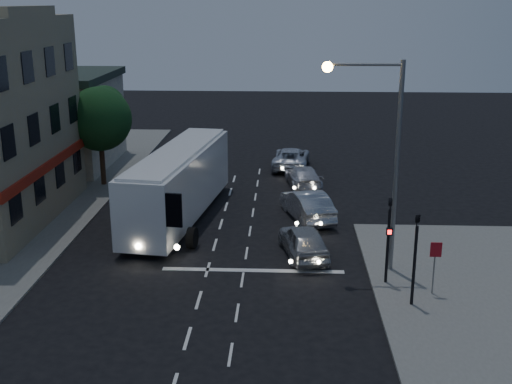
{
  "coord_description": "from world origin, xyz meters",
  "views": [
    {
      "loc": [
        3.32,
        -23.94,
        11.37
      ],
      "look_at": [
        1.92,
        6.68,
        2.2
      ],
      "focal_mm": 45.0,
      "sensor_mm": 36.0,
      "label": 1
    }
  ],
  "objects_px": {
    "car_sedan_c": "(291,158)",
    "traffic_signal_side": "(416,249)",
    "car_suv": "(303,241)",
    "traffic_signal_main": "(389,230)",
    "car_sedan_b": "(303,177)",
    "regulatory_sign": "(435,259)",
    "tour_bus": "(179,182)",
    "street_tree": "(99,116)",
    "car_sedan_a": "(307,205)",
    "streetlight": "(382,143)"
  },
  "relations": [
    {
      "from": "car_suv",
      "to": "traffic_signal_main",
      "type": "relative_size",
      "value": 1.06
    },
    {
      "from": "traffic_signal_side",
      "to": "car_suv",
      "type": "bearing_deg",
      "value": 129.02
    },
    {
      "from": "car_sedan_c",
      "to": "traffic_signal_side",
      "type": "xyz_separation_m",
      "value": [
        4.51,
        -21.34,
        1.7
      ]
    },
    {
      "from": "car_suv",
      "to": "tour_bus",
      "type": "bearing_deg",
      "value": -49.37
    },
    {
      "from": "streetlight",
      "to": "street_tree",
      "type": "height_order",
      "value": "streetlight"
    },
    {
      "from": "car_sedan_b",
      "to": "car_sedan_a",
      "type": "bearing_deg",
      "value": 82.11
    },
    {
      "from": "car_sedan_a",
      "to": "traffic_signal_main",
      "type": "xyz_separation_m",
      "value": [
        3.02,
        -8.28,
        1.63
      ]
    },
    {
      "from": "car_suv",
      "to": "regulatory_sign",
      "type": "bearing_deg",
      "value": 129.66
    },
    {
      "from": "regulatory_sign",
      "to": "street_tree",
      "type": "xyz_separation_m",
      "value": [
        -17.51,
        15.26,
        2.9
      ]
    },
    {
      "from": "traffic_signal_side",
      "to": "street_tree",
      "type": "height_order",
      "value": "street_tree"
    },
    {
      "from": "regulatory_sign",
      "to": "car_sedan_c",
      "type": "bearing_deg",
      "value": 105.13
    },
    {
      "from": "car_sedan_c",
      "to": "regulatory_sign",
      "type": "height_order",
      "value": "regulatory_sign"
    },
    {
      "from": "tour_bus",
      "to": "car_sedan_c",
      "type": "bearing_deg",
      "value": 69.25
    },
    {
      "from": "tour_bus",
      "to": "traffic_signal_main",
      "type": "distance_m",
      "value": 12.81
    },
    {
      "from": "car_sedan_c",
      "to": "tour_bus",
      "type": "bearing_deg",
      "value": 66.18
    },
    {
      "from": "regulatory_sign",
      "to": "streetlight",
      "type": "distance_m",
      "value": 5.18
    },
    {
      "from": "car_sedan_c",
      "to": "traffic_signal_main",
      "type": "xyz_separation_m",
      "value": [
        3.81,
        -19.36,
        1.7
      ]
    },
    {
      "from": "car_sedan_a",
      "to": "traffic_signal_main",
      "type": "bearing_deg",
      "value": 92.67
    },
    {
      "from": "tour_bus",
      "to": "regulatory_sign",
      "type": "distance_m",
      "value": 14.78
    },
    {
      "from": "car_sedan_a",
      "to": "traffic_signal_side",
      "type": "distance_m",
      "value": 11.03
    },
    {
      "from": "car_sedan_b",
      "to": "car_sedan_c",
      "type": "bearing_deg",
      "value": -89.62
    },
    {
      "from": "streetlight",
      "to": "regulatory_sign",
      "type": "bearing_deg",
      "value": -51.25
    },
    {
      "from": "car_sedan_b",
      "to": "traffic_signal_side",
      "type": "height_order",
      "value": "traffic_signal_side"
    },
    {
      "from": "traffic_signal_main",
      "to": "streetlight",
      "type": "height_order",
      "value": "streetlight"
    },
    {
      "from": "car_sedan_c",
      "to": "regulatory_sign",
      "type": "xyz_separation_m",
      "value": [
        5.51,
        -20.38,
        0.87
      ]
    },
    {
      "from": "car_sedan_c",
      "to": "streetlight",
      "type": "xyz_separation_m",
      "value": [
        3.55,
        -17.94,
        5.01
      ]
    },
    {
      "from": "car_sedan_b",
      "to": "traffic_signal_side",
      "type": "relative_size",
      "value": 1.13
    },
    {
      "from": "car_suv",
      "to": "car_sedan_c",
      "type": "xyz_separation_m",
      "value": [
        -0.46,
        16.34,
        -0.02
      ]
    },
    {
      "from": "regulatory_sign",
      "to": "car_sedan_a",
      "type": "bearing_deg",
      "value": 116.91
    },
    {
      "from": "car_sedan_c",
      "to": "car_sedan_a",
      "type": "bearing_deg",
      "value": 98.76
    },
    {
      "from": "traffic_signal_main",
      "to": "regulatory_sign",
      "type": "xyz_separation_m",
      "value": [
        1.7,
        -1.01,
        -0.82
      ]
    },
    {
      "from": "regulatory_sign",
      "to": "tour_bus",
      "type": "bearing_deg",
      "value": 141.91
    },
    {
      "from": "car_sedan_b",
      "to": "traffic_signal_side",
      "type": "bearing_deg",
      "value": 94.55
    },
    {
      "from": "car_sedan_c",
      "to": "traffic_signal_main",
      "type": "height_order",
      "value": "traffic_signal_main"
    },
    {
      "from": "car_suv",
      "to": "car_sedan_a",
      "type": "distance_m",
      "value": 5.27
    },
    {
      "from": "tour_bus",
      "to": "streetlight",
      "type": "height_order",
      "value": "streetlight"
    },
    {
      "from": "traffic_signal_main",
      "to": "street_tree",
      "type": "xyz_separation_m",
      "value": [
        -15.81,
        14.25,
        2.08
      ]
    },
    {
      "from": "traffic_signal_side",
      "to": "street_tree",
      "type": "bearing_deg",
      "value": 135.5
    },
    {
      "from": "streetlight",
      "to": "street_tree",
      "type": "relative_size",
      "value": 1.45
    },
    {
      "from": "car_suv",
      "to": "streetlight",
      "type": "distance_m",
      "value": 6.09
    },
    {
      "from": "car_suv",
      "to": "car_sedan_b",
      "type": "xyz_separation_m",
      "value": [
        0.29,
        11.48,
        -0.07
      ]
    },
    {
      "from": "streetlight",
      "to": "street_tree",
      "type": "distance_m",
      "value": 20.19
    },
    {
      "from": "traffic_signal_side",
      "to": "streetlight",
      "type": "relative_size",
      "value": 0.46
    },
    {
      "from": "street_tree",
      "to": "traffic_signal_side",
      "type": "bearing_deg",
      "value": -44.5
    },
    {
      "from": "regulatory_sign",
      "to": "traffic_signal_side",
      "type": "bearing_deg",
      "value": -136.08
    },
    {
      "from": "traffic_signal_main",
      "to": "street_tree",
      "type": "distance_m",
      "value": 21.38
    },
    {
      "from": "street_tree",
      "to": "car_sedan_a",
      "type": "bearing_deg",
      "value": -25.0
    },
    {
      "from": "car_suv",
      "to": "car_sedan_b",
      "type": "relative_size",
      "value": 0.94
    },
    {
      "from": "street_tree",
      "to": "car_suv",
      "type": "bearing_deg",
      "value": -42.02
    },
    {
      "from": "traffic_signal_main",
      "to": "street_tree",
      "type": "relative_size",
      "value": 0.66
    }
  ]
}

